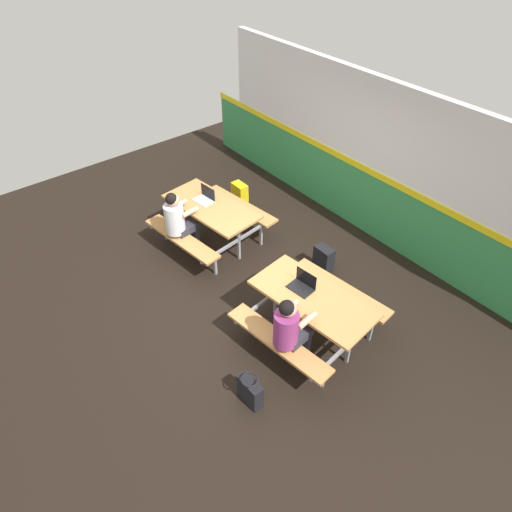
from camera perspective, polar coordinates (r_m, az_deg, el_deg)
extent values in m
cube|color=black|center=(7.00, -1.25, -4.14)|extent=(10.00, 10.00, 0.02)
cube|color=#338C4C|center=(8.10, 13.10, 6.78)|extent=(8.00, 0.12, 1.10)
cube|color=yellow|center=(7.74, 13.44, 10.30)|extent=(8.00, 0.03, 0.10)
cube|color=silver|center=(7.46, 14.69, 15.41)|extent=(6.72, 0.12, 1.40)
cube|color=tan|center=(7.45, -5.56, 6.08)|extent=(1.68, 0.94, 0.04)
cube|color=tan|center=(7.31, -9.14, 2.14)|extent=(1.55, 0.46, 0.04)
cube|color=tan|center=(7.96, -1.99, 6.23)|extent=(1.55, 0.46, 0.04)
cube|color=gray|center=(8.07, -8.33, 5.62)|extent=(0.04, 0.04, 0.70)
cube|color=gray|center=(8.05, -8.36, 5.85)|extent=(0.22, 1.54, 0.04)
cube|color=gray|center=(7.92, -11.07, 3.21)|extent=(0.04, 0.04, 0.41)
cube|color=gray|center=(8.40, -5.56, 6.26)|extent=(0.04, 0.04, 0.41)
cube|color=gray|center=(7.29, -2.14, 1.77)|extent=(0.04, 0.04, 0.70)
cube|color=gray|center=(7.27, -2.15, 2.02)|extent=(0.22, 1.54, 0.04)
cube|color=gray|center=(7.13, -5.04, -0.97)|extent=(0.04, 0.04, 0.41)
cube|color=gray|center=(7.66, 0.62, 2.63)|extent=(0.04, 0.04, 0.41)
cube|color=tan|center=(5.90, 7.02, -5.16)|extent=(1.68, 0.94, 0.04)
cube|color=tan|center=(5.77, 2.77, -10.44)|extent=(1.55, 0.46, 0.04)
cube|color=tan|center=(6.48, 10.34, -4.03)|extent=(1.55, 0.46, 0.04)
cube|color=gray|center=(6.43, 2.43, -4.73)|extent=(0.04, 0.04, 0.70)
cube|color=gray|center=(6.40, 2.44, -4.47)|extent=(0.22, 1.54, 0.04)
cube|color=gray|center=(6.28, -0.76, -8.02)|extent=(0.04, 0.04, 0.41)
cube|color=gray|center=(6.81, 5.29, -3.40)|extent=(0.04, 0.04, 0.41)
cube|color=gray|center=(5.96, 11.46, -10.58)|extent=(0.04, 0.04, 0.70)
cube|color=gray|center=(5.93, 11.51, -10.34)|extent=(0.22, 1.54, 0.04)
cube|color=gray|center=(5.80, 8.28, -14.39)|extent=(0.04, 0.04, 0.41)
cube|color=gray|center=(6.37, 13.95, -8.74)|extent=(0.04, 0.04, 0.41)
cylinder|color=#2D2D38|center=(7.72, -8.06, 2.67)|extent=(0.11, 0.11, 0.45)
cylinder|color=#2D2D38|center=(7.60, -7.20, 2.10)|extent=(0.11, 0.11, 0.45)
cube|color=#2D2D38|center=(7.42, -8.72, 3.59)|extent=(0.34, 0.41, 0.12)
cylinder|color=silver|center=(7.20, -9.97, 4.52)|extent=(0.30, 0.30, 0.48)
cylinder|color=tan|center=(7.33, -9.50, 6.24)|extent=(0.12, 0.31, 0.08)
cylinder|color=tan|center=(7.14, -8.10, 5.39)|extent=(0.12, 0.31, 0.08)
sphere|color=tan|center=(7.02, -10.14, 6.77)|extent=(0.20, 0.20, 0.20)
sphere|color=black|center=(6.99, -10.37, 6.91)|extent=(0.18, 0.18, 0.18)
cylinder|color=#2D2D38|center=(6.09, 4.89, -10.02)|extent=(0.11, 0.11, 0.45)
cylinder|color=#2D2D38|center=(6.02, 6.21, -10.92)|extent=(0.11, 0.11, 0.45)
cube|color=#2D2D38|center=(5.76, 4.74, -9.54)|extent=(0.34, 0.41, 0.12)
cylinder|color=#8C3372|center=(5.49, 3.70, -8.92)|extent=(0.30, 0.30, 0.48)
cylinder|color=tan|center=(5.58, 4.03, -6.40)|extent=(0.12, 0.31, 0.08)
cylinder|color=tan|center=(5.46, 6.26, -7.87)|extent=(0.12, 0.31, 0.08)
sphere|color=tan|center=(5.25, 4.00, -6.46)|extent=(0.20, 0.20, 0.20)
sphere|color=black|center=(5.21, 3.80, -6.37)|extent=(0.18, 0.18, 0.18)
cube|color=silver|center=(7.55, -6.48, 6.78)|extent=(0.34, 0.26, 0.01)
cube|color=black|center=(7.55, -5.93, 7.81)|extent=(0.32, 0.05, 0.21)
cube|color=black|center=(5.97, 5.47, -3.99)|extent=(0.34, 0.26, 0.01)
cube|color=black|center=(5.95, 6.20, -2.70)|extent=(0.32, 0.05, 0.21)
cube|color=yellow|center=(8.63, -2.02, 7.57)|extent=(0.30, 0.18, 0.44)
cube|color=yellow|center=(8.72, -1.43, 7.46)|extent=(0.21, 0.04, 0.19)
cube|color=black|center=(5.65, -0.73, -16.30)|extent=(0.34, 0.14, 0.36)
torus|color=black|center=(5.45, -0.75, -14.92)|extent=(0.21, 0.21, 0.02)
cube|color=black|center=(7.24, 8.28, -0.40)|extent=(0.30, 0.18, 0.44)
cube|color=black|center=(7.34, 8.84, -0.44)|extent=(0.21, 0.04, 0.19)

